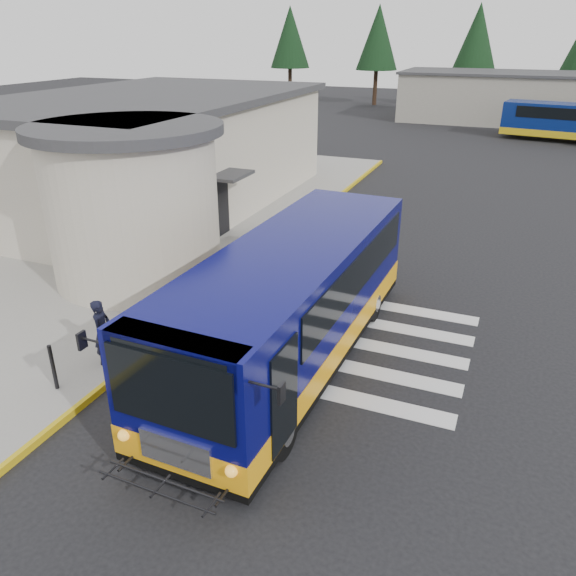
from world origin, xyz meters
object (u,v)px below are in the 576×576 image
at_px(pedestrian_a, 103,332).
at_px(pedestrian_b, 143,268).
at_px(bollard, 53,367).
at_px(transit_bus, 291,308).
at_px(far_bus_a, 568,121).

distance_m(pedestrian_a, pedestrian_b, 4.03).
relative_size(pedestrian_a, bollard, 1.48).
height_order(transit_bus, bollard, transit_bus).
distance_m(transit_bus, bollard, 5.49).
bearing_deg(pedestrian_a, transit_bus, -75.97).
height_order(bollard, far_bus_a, far_bus_a).
distance_m(transit_bus, pedestrian_b, 5.80).
distance_m(transit_bus, far_bus_a, 36.30).
bearing_deg(pedestrian_b, bollard, -26.38).
distance_m(transit_bus, pedestrian_a, 4.49).
height_order(pedestrian_a, far_bus_a, far_bus_a).
height_order(pedestrian_b, bollard, pedestrian_b).
relative_size(transit_bus, pedestrian_a, 6.58).
xyz_separation_m(bollard, far_bus_a, (11.50, 38.93, 0.79)).
height_order(transit_bus, pedestrian_a, transit_bus).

